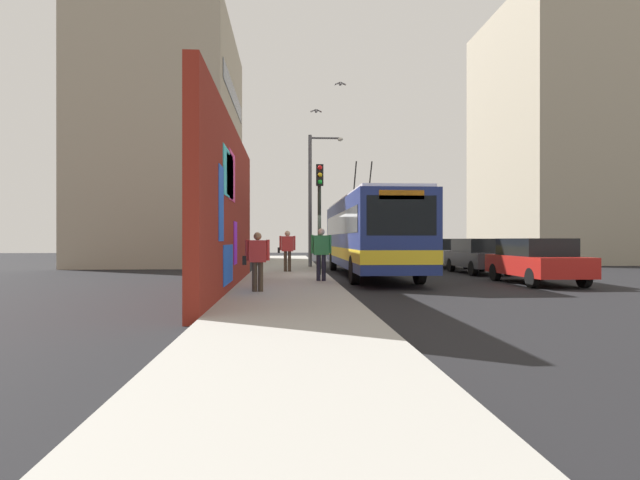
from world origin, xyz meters
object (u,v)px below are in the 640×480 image
Objects in this scene: parked_car_red at (536,260)px; pedestrian_midblock at (287,247)px; parked_car_dark_gray at (478,255)px; parked_car_silver at (443,252)px; traffic_light at (320,201)px; parked_car_white at (417,250)px; street_lamp at (314,191)px; city_bus at (368,233)px; pedestrian_at_curb at (321,250)px; pedestrian_near_wall at (257,257)px.

pedestrian_midblock reaches higher than parked_car_red.
parked_car_silver is at bearing -0.00° from parked_car_dark_gray.
traffic_light is at bearing -149.53° from pedestrian_midblock.
parked_car_white is at bearing -28.46° from traffic_light.
pedestrian_midblock is 4.99m from street_lamp.
city_bus is 2.77× the size of parked_car_silver.
pedestrian_at_curb is (-5.53, 7.49, 0.37)m from parked_car_dark_gray.
pedestrian_midblock is at bearing -5.40° from pedestrian_near_wall.
city_bus reaches higher than parked_car_silver.
pedestrian_midblock is at bearing 59.38° from parked_car_red.
pedestrian_at_curb is at bearing 126.44° from parked_car_dark_gray.
parked_car_white is at bearing -44.00° from street_lamp.
pedestrian_midblock reaches higher than pedestrian_at_curb.
city_bus reaches higher than pedestrian_at_curb.
parked_car_dark_gray is at bearing -53.56° from pedestrian_at_curb.
city_bus is 1.88× the size of street_lamp.
pedestrian_near_wall is 0.36× the size of traffic_light.
parked_car_white is 2.62× the size of pedestrian_near_wall.
pedestrian_at_curb is at bearing 177.36° from traffic_light.
parked_car_white is at bearing 0.00° from parked_car_silver.
traffic_light reaches higher than parked_car_red.
parked_car_dark_gray is 8.09m from traffic_light.
pedestrian_near_wall reaches higher than parked_car_red.
street_lamp is (8.99, 7.25, 3.18)m from parked_car_red.
city_bus is 8.82m from pedestrian_near_wall.
pedestrian_near_wall is (-3.45, 1.95, -0.13)m from pedestrian_at_curb.
pedestrian_at_curb is 9.48m from street_lamp.
traffic_light is at bearing 68.21° from parked_car_red.
city_bus is 5.44m from parked_car_dark_gray.
parked_car_silver and parked_car_white have the same top height.
pedestrian_near_wall is 13.02m from street_lamp.
street_lamp reaches higher than pedestrian_at_curb.
parked_car_white is 15.59m from traffic_light.
pedestrian_near_wall is (-3.51, 9.44, 0.24)m from parked_car_red.
parked_car_red and parked_car_white have the same top height.
parked_car_dark_gray is 13.03m from pedestrian_near_wall.
parked_car_dark_gray is 1.02× the size of traffic_light.
pedestrian_midblock reaches higher than parked_car_dark_gray.
parked_car_red and parked_car_dark_gray have the same top height.
pedestrian_at_curb reaches higher than parked_car_dark_gray.
parked_car_dark_gray is at bearing 0.00° from parked_car_red.
parked_car_dark_gray is 11.03m from parked_car_white.
parked_car_silver is at bearing -57.03° from pedestrian_midblock.
parked_car_red is 2.78× the size of pedestrian_near_wall.
pedestrian_near_wall is at bearing 174.60° from pedestrian_midblock.
pedestrian_midblock is at bearing 12.41° from pedestrian_at_curb.
parked_car_white is (11.03, 0.00, -0.00)m from parked_car_dark_gray.
parked_car_white is (12.31, -5.20, -0.98)m from city_bus.
parked_car_silver is 1.04× the size of traffic_light.
city_bus is at bearing 103.82° from parked_car_dark_gray.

